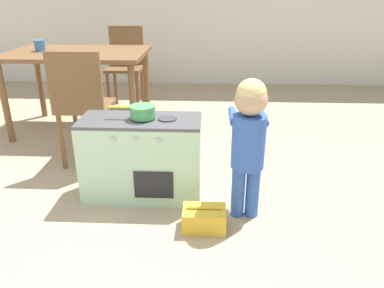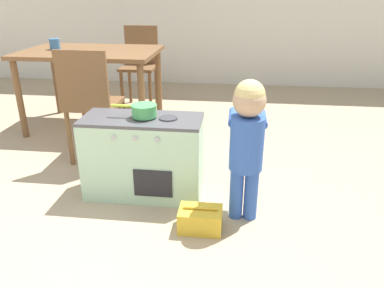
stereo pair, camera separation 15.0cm
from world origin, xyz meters
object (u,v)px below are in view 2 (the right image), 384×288
Objects in this scene: play_kitchen at (144,157)px; child_figure at (247,134)px; toy_pot at (144,110)px; cup_on_table at (55,44)px; dining_chair_far at (140,64)px; dining_table at (91,60)px; dining_chair_near at (91,102)px; toy_basket at (200,219)px.

child_figure reaches higher than play_kitchen.
toy_pot is 1.64m from cup_on_table.
dining_chair_far reaches higher than play_kitchen.
child_figure is at bearing 118.14° from dining_chair_far.
dining_table is 0.82m from dining_chair_near.
play_kitchen is at bearing -41.51° from dining_chair_near.
play_kitchen is 0.61× the size of dining_table.
cup_on_table is (-0.59, -0.74, 0.31)m from dining_chair_far.
child_figure is 1.31m from dining_chair_near.
cup_on_table reaches higher than toy_pot.
dining_chair_near is at bearing 138.49° from play_kitchen.
child_figure is 3.44× the size of toy_basket.
cup_on_table is (-0.59, 0.75, 0.31)m from dining_chair_near.
child_figure is at bearing -18.14° from toy_pot.
toy_pot is 0.66m from child_figure.
dining_chair_near is 1.49m from dining_chair_far.
dining_table reaches higher than toy_pot.
dining_table is (-0.77, 1.20, 0.38)m from play_kitchen.
dining_chair_near is 9.03× the size of cup_on_table.
play_kitchen is at bearing -57.41° from dining_table.
dining_table is at bearing 0.62° from cup_on_table.
dining_table is at bearing 135.04° from child_figure.
dining_chair_far is (-0.90, 2.29, 0.41)m from toy_basket.
dining_chair_far is at bearing 51.34° from cup_on_table.
play_kitchen is 0.85× the size of dining_chair_near.
dining_chair_far is (-0.00, 1.49, 0.00)m from dining_chair_near.
toy_basket is at bearing -146.60° from child_figure.
dining_table is (-1.40, 1.40, 0.11)m from child_figure.
toy_pot is 0.32× the size of dining_chair_near.
play_kitchen is at bearing 162.30° from child_figure.
child_figure is 2.42m from dining_chair_far.
dining_chair_near and dining_chair_far have the same top height.
dining_table is 0.35m from cup_on_table.
dining_chair_near reaches higher than cup_on_table.
dining_table is at bearing 109.44° from dining_chair_near.
dining_chair_far is 9.03× the size of cup_on_table.
dining_chair_near reaches higher than toy_basket.
play_kitchen is at bearing 138.17° from toy_basket.
dining_chair_near reaches higher than child_figure.
dining_chair_near is 1.00× the size of dining_chair_far.
toy_pot is at bearing -47.14° from cup_on_table.
toy_pot is 2.92× the size of cup_on_table.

